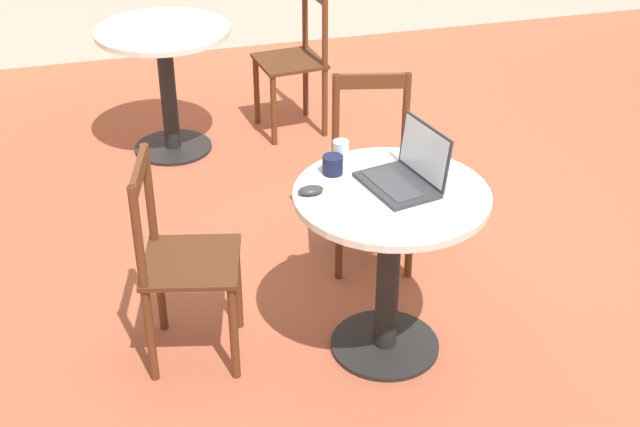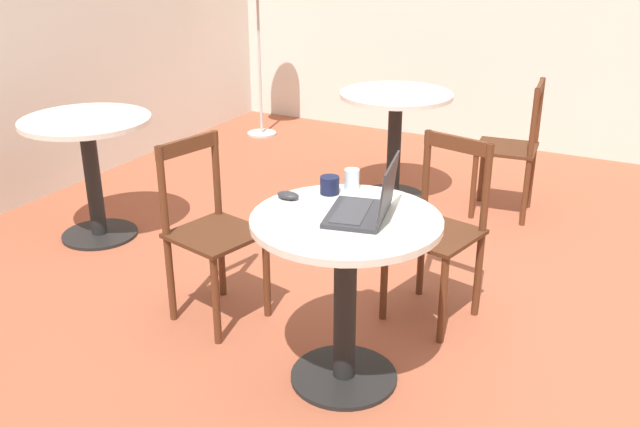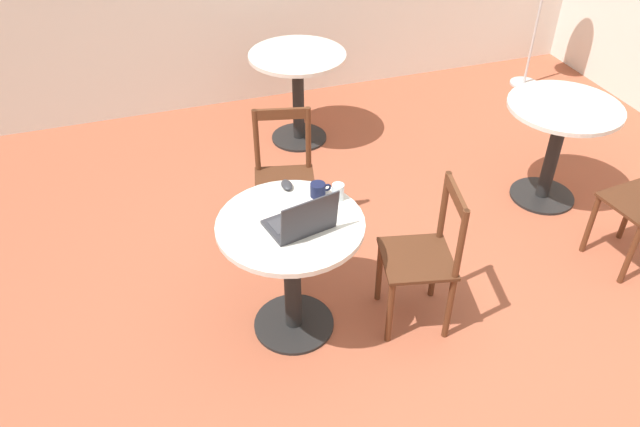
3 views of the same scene
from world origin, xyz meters
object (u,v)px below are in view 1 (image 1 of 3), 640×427
Objects in this scene: chair_near_right at (372,173)px; cafe_table_mid at (165,63)px; drinking_glass at (341,151)px; chair_near_back at (181,263)px; laptop at (406,174)px; chair_mid_front at (296,61)px; cafe_table_near at (390,238)px; mouse at (311,190)px; mug at (333,165)px.

cafe_table_mid is at bearing 29.66° from chair_near_right.
cafe_table_mid is at bearing 16.00° from drinking_glass.
chair_near_back is (-1.92, 0.17, -0.10)m from cafe_table_mid.
laptop reaches higher than drinking_glass.
chair_near_back is at bearing 154.22° from chair_mid_front.
mouse reaches higher than cafe_table_near.
chair_near_right reaches higher than drinking_glass.
laptop is 0.30m from mug.
cafe_table_near is at bearing 175.87° from chair_mid_front.
drinking_glass is at bearing 21.50° from cafe_table_near.
laptop reaches higher than cafe_table_mid.
cafe_table_near is at bearing -102.79° from mouse.
cafe_table_near is at bearing 167.28° from chair_near_right.
chair_near_back is 8.97× the size of mouse.
drinking_glass is (-1.89, 0.28, 0.35)m from chair_mid_front.
cafe_table_mid is 2.19m from laptop.
chair_near_right is 0.85m from mouse.
chair_near_right is 1.00× the size of chair_near_back.
mug is at bearing 170.37° from chair_mid_front.
cafe_table_near is 0.85× the size of chair_near_right.
mug is at bearing 145.92° from chair_near_right.
chair_near_back is at bearing 76.76° from mouse.
chair_near_back is 0.96m from laptop.
cafe_table_near is 2.20m from chair_mid_front.
drinking_glass is at bearing 171.70° from chair_mid_front.
chair_mid_front is at bearing -2.40° from laptop.
cafe_table_near is 0.27m from laptop.
mug is (-0.50, 0.34, 0.35)m from chair_near_right.
chair_mid_front reaches higher than cafe_table_near.
chair_near_right and chair_near_back have the same top height.
cafe_table_near is 0.41m from drinking_glass.
chair_near_right is at bearing -35.98° from mouse.
chair_mid_front is at bearing -4.13° from cafe_table_near.
chair_near_right reaches higher than mouse.
chair_mid_front is (0.09, -0.79, -0.10)m from cafe_table_mid.
drinking_glass is (-1.80, -0.52, 0.25)m from cafe_table_mid.
cafe_table_mid is 6.54× the size of mug.
laptop reaches higher than chair_near_right.
drinking_glass is at bearing -33.62° from mug.
chair_near_back is 0.72m from mug.
mouse is 1.12× the size of drinking_glass.
chair_mid_front is 2.18m from laptop.
cafe_table_mid is 0.80m from chair_mid_front.
cafe_table_mid is 0.85× the size of chair_near_right.
cafe_table_mid is at bearing 16.80° from cafe_table_near.
laptop is at bearing 177.60° from chair_mid_front.
mug is at bearing 40.47° from cafe_table_near.
cafe_table_near is 0.85× the size of chair_mid_front.
chair_near_right is at bearing -7.80° from laptop.
mouse is 0.19m from mug.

